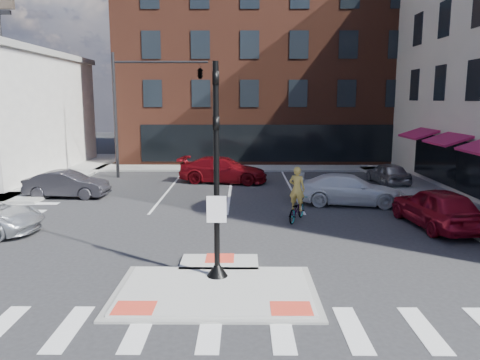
{
  "coord_description": "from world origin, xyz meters",
  "views": [
    {
      "loc": [
        0.73,
        -12.29,
        5.11
      ],
      "look_at": [
        0.61,
        5.59,
        2.0
      ],
      "focal_mm": 35.0,
      "sensor_mm": 36.0,
      "label": 1
    }
  ],
  "objects_px": {
    "bg_car_red": "(223,170)",
    "cyclist": "(297,203)",
    "bg_car_silver": "(388,173)",
    "bg_car_dark": "(67,184)",
    "red_sedan": "(437,207)",
    "white_pickup": "(349,190)"
  },
  "relations": [
    {
      "from": "red_sedan",
      "to": "bg_car_silver",
      "type": "bearing_deg",
      "value": -103.02
    },
    {
      "from": "bg_car_red",
      "to": "cyclist",
      "type": "relative_size",
      "value": 2.33
    },
    {
      "from": "bg_car_dark",
      "to": "cyclist",
      "type": "bearing_deg",
      "value": -108.46
    },
    {
      "from": "white_pickup",
      "to": "bg_car_red",
      "type": "distance_m",
      "value": 8.82
    },
    {
      "from": "white_pickup",
      "to": "bg_car_red",
      "type": "xyz_separation_m",
      "value": [
        -6.42,
        6.05,
        0.05
      ]
    },
    {
      "from": "red_sedan",
      "to": "bg_car_dark",
      "type": "distance_m",
      "value": 17.93
    },
    {
      "from": "red_sedan",
      "to": "white_pickup",
      "type": "bearing_deg",
      "value": -65.45
    },
    {
      "from": "red_sedan",
      "to": "bg_car_dark",
      "type": "bearing_deg",
      "value": -25.69
    },
    {
      "from": "bg_car_silver",
      "to": "bg_car_red",
      "type": "height_order",
      "value": "bg_car_red"
    },
    {
      "from": "bg_car_red",
      "to": "cyclist",
      "type": "distance_m",
      "value": 9.87
    },
    {
      "from": "red_sedan",
      "to": "bg_car_silver",
      "type": "xyz_separation_m",
      "value": [
        1.0,
        9.67,
        -0.15
      ]
    },
    {
      "from": "bg_car_dark",
      "to": "bg_car_silver",
      "type": "bearing_deg",
      "value": -73.78
    },
    {
      "from": "red_sedan",
      "to": "bg_car_red",
      "type": "height_order",
      "value": "red_sedan"
    },
    {
      "from": "bg_car_silver",
      "to": "cyclist",
      "type": "xyz_separation_m",
      "value": [
        -6.5,
        -8.67,
        0.12
      ]
    },
    {
      "from": "white_pickup",
      "to": "bg_car_dark",
      "type": "xyz_separation_m",
      "value": [
        -14.42,
        1.53,
        -0.03
      ]
    },
    {
      "from": "bg_car_silver",
      "to": "cyclist",
      "type": "relative_size",
      "value": 1.68
    },
    {
      "from": "red_sedan",
      "to": "bg_car_red",
      "type": "distance_m",
      "value": 13.62
    },
    {
      "from": "bg_car_dark",
      "to": "cyclist",
      "type": "distance_m",
      "value": 12.43
    },
    {
      "from": "bg_car_dark",
      "to": "cyclist",
      "type": "height_order",
      "value": "cyclist"
    },
    {
      "from": "white_pickup",
      "to": "bg_car_silver",
      "type": "bearing_deg",
      "value": -25.03
    },
    {
      "from": "bg_car_silver",
      "to": "bg_car_red",
      "type": "xyz_separation_m",
      "value": [
        -10.0,
        0.55,
        0.12
      ]
    },
    {
      "from": "bg_car_silver",
      "to": "bg_car_red",
      "type": "distance_m",
      "value": 10.02
    }
  ]
}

